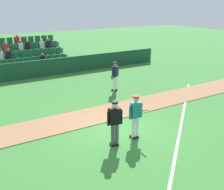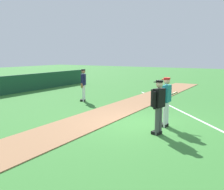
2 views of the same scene
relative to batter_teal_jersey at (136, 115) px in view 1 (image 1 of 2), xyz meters
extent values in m
plane|color=#387A33|center=(-0.17, 0.78, -0.97)|extent=(80.00, 80.00, 0.00)
cube|color=#9E704C|center=(-0.17, 2.84, -0.95)|extent=(28.00, 1.93, 0.03)
cube|color=white|center=(2.83, 0.28, -0.96)|extent=(9.14, 7.93, 0.01)
cube|color=#19472D|center=(-0.17, 11.18, -0.37)|extent=(20.00, 0.16, 1.20)
cube|color=slate|center=(-0.17, 13.48, -0.82)|extent=(5.55, 3.80, 0.30)
cube|color=slate|center=(-0.17, 12.21, -0.47)|extent=(5.45, 0.85, 0.40)
cube|color=#196033|center=(-2.37, 12.11, -0.22)|extent=(0.44, 0.40, 0.08)
cube|color=#196033|center=(-2.37, 12.33, 0.03)|extent=(0.44, 0.08, 0.50)
cube|color=#196033|center=(-1.82, 12.11, -0.22)|extent=(0.44, 0.40, 0.08)
cube|color=#196033|center=(-1.82, 12.33, 0.03)|extent=(0.44, 0.08, 0.50)
cube|color=#196033|center=(-1.27, 12.11, -0.22)|extent=(0.44, 0.40, 0.08)
cube|color=#196033|center=(-1.27, 12.33, 0.03)|extent=(0.44, 0.08, 0.50)
cube|color=#196033|center=(-0.72, 12.11, -0.22)|extent=(0.44, 0.40, 0.08)
cube|color=#196033|center=(-0.72, 12.33, 0.03)|extent=(0.44, 0.08, 0.50)
cube|color=#196033|center=(-0.17, 12.11, -0.22)|extent=(0.44, 0.40, 0.08)
cube|color=#196033|center=(-0.17, 12.33, 0.03)|extent=(0.44, 0.08, 0.50)
cube|color=#196033|center=(0.38, 12.11, -0.22)|extent=(0.44, 0.40, 0.08)
cube|color=#196033|center=(0.38, 12.33, 0.03)|extent=(0.44, 0.08, 0.50)
cube|color=black|center=(0.38, 12.16, 0.08)|extent=(0.32, 0.22, 0.52)
sphere|color=#9E7051|center=(0.38, 12.16, 0.43)|extent=(0.20, 0.20, 0.20)
cube|color=#196033|center=(0.93, 12.11, -0.22)|extent=(0.44, 0.40, 0.08)
cube|color=#196033|center=(0.93, 12.33, 0.03)|extent=(0.44, 0.08, 0.50)
cube|color=#196033|center=(1.48, 12.11, -0.22)|extent=(0.44, 0.40, 0.08)
cube|color=#196033|center=(1.48, 12.33, 0.03)|extent=(0.44, 0.08, 0.50)
cube|color=#196033|center=(2.03, 12.11, -0.22)|extent=(0.44, 0.40, 0.08)
cube|color=#196033|center=(2.03, 12.33, 0.03)|extent=(0.44, 0.08, 0.50)
cube|color=slate|center=(-0.17, 13.06, -0.07)|extent=(5.45, 0.85, 0.40)
cube|color=#196033|center=(-2.37, 12.96, 0.18)|extent=(0.44, 0.40, 0.08)
cube|color=#196033|center=(-2.37, 13.18, 0.43)|extent=(0.44, 0.08, 0.50)
cube|color=silver|center=(-2.37, 13.01, 0.48)|extent=(0.32, 0.22, 0.52)
sphere|color=brown|center=(-2.37, 13.01, 0.83)|extent=(0.20, 0.20, 0.20)
cube|color=#196033|center=(-1.82, 12.96, 0.18)|extent=(0.44, 0.40, 0.08)
cube|color=#196033|center=(-1.82, 13.18, 0.43)|extent=(0.44, 0.08, 0.50)
cube|color=black|center=(-1.82, 13.01, 0.48)|extent=(0.32, 0.22, 0.52)
sphere|color=#9E7051|center=(-1.82, 13.01, 0.83)|extent=(0.20, 0.20, 0.20)
cube|color=#196033|center=(-1.27, 12.96, 0.18)|extent=(0.44, 0.40, 0.08)
cube|color=#196033|center=(-1.27, 13.18, 0.43)|extent=(0.44, 0.08, 0.50)
cube|color=#196033|center=(-0.72, 12.96, 0.18)|extent=(0.44, 0.40, 0.08)
cube|color=#196033|center=(-0.72, 13.18, 0.43)|extent=(0.44, 0.08, 0.50)
cube|color=#196033|center=(-0.17, 12.96, 0.18)|extent=(0.44, 0.40, 0.08)
cube|color=#196033|center=(-0.17, 13.18, 0.43)|extent=(0.44, 0.08, 0.50)
cube|color=#196033|center=(0.38, 12.96, 0.18)|extent=(0.44, 0.40, 0.08)
cube|color=#196033|center=(0.38, 13.18, 0.43)|extent=(0.44, 0.08, 0.50)
cube|color=#196033|center=(0.93, 12.96, 0.18)|extent=(0.44, 0.40, 0.08)
cube|color=#196033|center=(0.93, 13.18, 0.43)|extent=(0.44, 0.08, 0.50)
cube|color=#196033|center=(1.48, 12.96, 0.18)|extent=(0.44, 0.40, 0.08)
cube|color=#196033|center=(1.48, 13.18, 0.43)|extent=(0.44, 0.08, 0.50)
cube|color=#196033|center=(2.03, 12.96, 0.18)|extent=(0.44, 0.40, 0.08)
cube|color=#196033|center=(2.03, 13.18, 0.43)|extent=(0.44, 0.08, 0.50)
cube|color=slate|center=(-0.17, 13.91, 0.33)|extent=(5.45, 0.85, 0.40)
cube|color=#196033|center=(-1.82, 13.81, 0.58)|extent=(0.44, 0.40, 0.08)
cube|color=#196033|center=(-1.82, 14.03, 0.83)|extent=(0.44, 0.08, 0.50)
cube|color=red|center=(-1.82, 13.86, 0.88)|extent=(0.32, 0.22, 0.52)
sphere|color=#9E7051|center=(-1.82, 13.86, 1.23)|extent=(0.20, 0.20, 0.20)
cube|color=#196033|center=(-1.27, 13.81, 0.58)|extent=(0.44, 0.40, 0.08)
cube|color=#196033|center=(-1.27, 14.03, 0.83)|extent=(0.44, 0.08, 0.50)
cube|color=#196033|center=(-0.72, 13.81, 0.58)|extent=(0.44, 0.40, 0.08)
cube|color=#196033|center=(-0.72, 14.03, 0.83)|extent=(0.44, 0.08, 0.50)
cube|color=silver|center=(-0.72, 13.86, 0.88)|extent=(0.32, 0.22, 0.52)
sphere|color=brown|center=(-0.72, 13.86, 1.23)|extent=(0.20, 0.20, 0.20)
cube|color=#196033|center=(-0.17, 13.81, 0.58)|extent=(0.44, 0.40, 0.08)
cube|color=#196033|center=(-0.17, 14.03, 0.83)|extent=(0.44, 0.08, 0.50)
cube|color=black|center=(-0.17, 13.86, 0.88)|extent=(0.32, 0.22, 0.52)
sphere|color=#9E7051|center=(-0.17, 13.86, 1.23)|extent=(0.20, 0.20, 0.20)
cube|color=#196033|center=(0.38, 13.81, 0.58)|extent=(0.44, 0.40, 0.08)
cube|color=#196033|center=(0.38, 14.03, 0.83)|extent=(0.44, 0.08, 0.50)
cube|color=#196033|center=(0.93, 13.81, 0.58)|extent=(0.44, 0.40, 0.08)
cube|color=#196033|center=(0.93, 14.03, 0.83)|extent=(0.44, 0.08, 0.50)
cube|color=silver|center=(0.93, 13.86, 0.88)|extent=(0.32, 0.22, 0.52)
sphere|color=beige|center=(0.93, 13.86, 1.23)|extent=(0.20, 0.20, 0.20)
cube|color=#196033|center=(1.48, 13.81, 0.58)|extent=(0.44, 0.40, 0.08)
cube|color=#196033|center=(1.48, 14.03, 0.83)|extent=(0.44, 0.08, 0.50)
cube|color=black|center=(1.48, 13.86, 0.88)|extent=(0.32, 0.22, 0.52)
sphere|color=#9E7051|center=(1.48, 13.86, 1.23)|extent=(0.20, 0.20, 0.20)
cube|color=#196033|center=(2.03, 13.81, 0.58)|extent=(0.44, 0.40, 0.08)
cube|color=#196033|center=(2.03, 14.03, 0.83)|extent=(0.44, 0.08, 0.50)
cube|color=slate|center=(-0.17, 14.76, 0.73)|extent=(5.45, 0.85, 0.40)
cube|color=#196033|center=(-1.82, 14.66, 0.98)|extent=(0.44, 0.40, 0.08)
cube|color=#196033|center=(-1.82, 14.88, 1.23)|extent=(0.44, 0.08, 0.50)
cube|color=#196033|center=(-1.27, 14.66, 0.98)|extent=(0.44, 0.40, 0.08)
cube|color=#196033|center=(-1.27, 14.88, 1.23)|extent=(0.44, 0.08, 0.50)
cube|color=#196033|center=(-0.72, 14.66, 0.98)|extent=(0.44, 0.40, 0.08)
cube|color=#196033|center=(-0.72, 14.88, 1.23)|extent=(0.44, 0.08, 0.50)
cube|color=red|center=(-0.72, 14.71, 1.28)|extent=(0.32, 0.22, 0.52)
sphere|color=beige|center=(-0.72, 14.71, 1.63)|extent=(0.20, 0.20, 0.20)
cube|color=#196033|center=(-0.17, 14.66, 0.98)|extent=(0.44, 0.40, 0.08)
cube|color=#196033|center=(-0.17, 14.88, 1.23)|extent=(0.44, 0.08, 0.50)
cube|color=#196033|center=(0.38, 14.66, 0.98)|extent=(0.44, 0.40, 0.08)
cube|color=#196033|center=(0.38, 14.88, 1.23)|extent=(0.44, 0.08, 0.50)
cube|color=#196033|center=(0.93, 14.66, 0.98)|extent=(0.44, 0.40, 0.08)
cube|color=#196033|center=(0.93, 14.88, 1.23)|extent=(0.44, 0.08, 0.50)
cube|color=#196033|center=(1.48, 14.66, 0.98)|extent=(0.44, 0.40, 0.08)
cube|color=#196033|center=(1.48, 14.88, 1.23)|extent=(0.44, 0.08, 0.50)
cube|color=#196033|center=(2.03, 14.66, 0.98)|extent=(0.44, 0.40, 0.08)
cube|color=#196033|center=(2.03, 14.88, 1.23)|extent=(0.44, 0.08, 0.50)
cylinder|color=white|center=(-0.09, 0.00, -0.52)|extent=(0.14, 0.14, 0.90)
cylinder|color=white|center=(0.07, -0.01, -0.52)|extent=(0.14, 0.14, 0.90)
cube|color=black|center=(-0.08, 0.06, -0.92)|extent=(0.13, 0.27, 0.10)
cube|color=black|center=(0.08, 0.05, -0.92)|extent=(0.13, 0.27, 0.10)
cube|color=#197075|center=(-0.01, -0.01, 0.23)|extent=(0.41, 0.24, 0.60)
cylinder|color=#197075|center=(-0.26, 0.01, 0.18)|extent=(0.09, 0.09, 0.55)
cylinder|color=#197075|center=(0.24, -0.02, 0.18)|extent=(0.09, 0.09, 0.55)
sphere|color=tan|center=(-0.01, -0.01, 0.66)|extent=(0.22, 0.22, 0.22)
cylinder|color=#B21919|center=(-0.01, -0.01, 0.76)|extent=(0.23, 0.23, 0.06)
cube|color=#B21919|center=(0.00, 0.09, 0.73)|extent=(0.19, 0.13, 0.02)
cylinder|color=tan|center=(0.25, 0.08, 0.08)|extent=(0.26, 0.79, 0.41)
cylinder|color=#4C4C4C|center=(-1.08, -0.09, -0.52)|extent=(0.14, 0.14, 0.90)
cylinder|color=#4C4C4C|center=(-0.93, -0.12, -0.52)|extent=(0.14, 0.14, 0.90)
cube|color=black|center=(-1.07, -0.03, -0.92)|extent=(0.17, 0.28, 0.10)
cube|color=black|center=(-0.92, -0.06, -0.92)|extent=(0.17, 0.28, 0.10)
cube|color=black|center=(-1.01, -0.10, 0.23)|extent=(0.44, 0.30, 0.60)
cylinder|color=black|center=(-1.25, -0.05, 0.18)|extent=(0.09, 0.09, 0.55)
cylinder|color=black|center=(-0.76, -0.15, 0.18)|extent=(0.09, 0.09, 0.55)
sphere|color=beige|center=(-1.01, -0.10, 0.66)|extent=(0.22, 0.22, 0.22)
cylinder|color=black|center=(-1.01, -0.10, 0.76)|extent=(0.23, 0.23, 0.06)
cube|color=black|center=(-0.99, -0.01, 0.73)|extent=(0.20, 0.15, 0.02)
cube|color=black|center=(-0.98, 0.02, 0.23)|extent=(0.45, 0.17, 0.56)
cylinder|color=white|center=(2.51, 5.51, -0.52)|extent=(0.14, 0.14, 0.90)
cylinder|color=white|center=(2.65, 5.59, -0.52)|extent=(0.14, 0.14, 0.90)
cube|color=black|center=(2.48, 5.57, -0.92)|extent=(0.23, 0.29, 0.10)
cube|color=black|center=(2.62, 5.64, -0.92)|extent=(0.23, 0.29, 0.10)
cube|color=#191E47|center=(2.58, 5.55, 0.23)|extent=(0.46, 0.38, 0.60)
cylinder|color=#191E47|center=(2.36, 5.44, 0.18)|extent=(0.09, 0.09, 0.55)
cylinder|color=#191E47|center=(2.80, 5.66, 0.18)|extent=(0.09, 0.09, 0.55)
sphere|color=#9E7051|center=(2.58, 5.55, 0.66)|extent=(0.22, 0.22, 0.22)
cylinder|color=black|center=(2.58, 5.55, 0.76)|extent=(0.23, 0.23, 0.06)
cube|color=black|center=(2.53, 5.64, 0.73)|extent=(0.21, 0.19, 0.02)
ellipsoid|color=brown|center=(2.32, 5.47, -0.07)|extent=(0.23, 0.20, 0.28)
camera|label=1|loc=(-5.90, -7.85, 4.14)|focal=44.42mm
camera|label=2|loc=(-8.68, -2.90, 1.60)|focal=41.33mm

